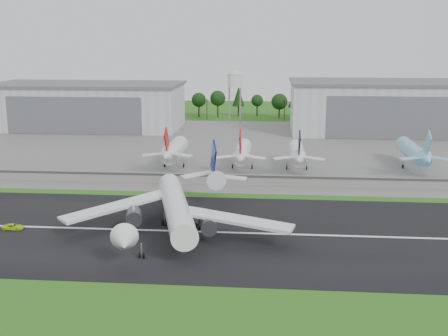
# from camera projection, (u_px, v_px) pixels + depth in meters

# --- Properties ---
(ground) EXTENTS (600.00, 600.00, 0.00)m
(ground) POSITION_uv_depth(u_px,v_px,m) (202.00, 247.00, 125.26)
(ground) COLOR #226016
(ground) RESTS_ON ground
(runway) EXTENTS (320.00, 60.00, 0.10)m
(runway) POSITION_uv_depth(u_px,v_px,m) (207.00, 232.00, 134.95)
(runway) COLOR black
(runway) RESTS_ON ground
(runway_centerline) EXTENTS (220.00, 1.00, 0.02)m
(runway_centerline) POSITION_uv_depth(u_px,v_px,m) (207.00, 232.00, 134.94)
(runway_centerline) COLOR white
(runway_centerline) RESTS_ON runway
(apron) EXTENTS (320.00, 150.00, 0.10)m
(apron) POSITION_uv_depth(u_px,v_px,m) (236.00, 146.00, 241.71)
(apron) COLOR slate
(apron) RESTS_ON ground
(blast_fence) EXTENTS (240.00, 0.61, 3.50)m
(blast_fence) POSITION_uv_depth(u_px,v_px,m) (223.00, 179.00, 178.22)
(blast_fence) COLOR gray
(blast_fence) RESTS_ON ground
(hangar_west) EXTENTS (97.00, 44.00, 23.20)m
(hangar_west) POSITION_uv_depth(u_px,v_px,m) (87.00, 106.00, 289.38)
(hangar_west) COLOR silver
(hangar_west) RESTS_ON ground
(hangar_east) EXTENTS (102.00, 47.00, 25.20)m
(hangar_east) POSITION_uv_depth(u_px,v_px,m) (394.00, 107.00, 276.21)
(hangar_east) COLOR silver
(hangar_east) RESTS_ON ground
(water_tower) EXTENTS (8.40, 8.40, 29.40)m
(water_tower) POSITION_uv_depth(u_px,v_px,m) (235.00, 78.00, 299.68)
(water_tower) COLOR #99999E
(water_tower) RESTS_ON ground
(utility_poles) EXTENTS (230.00, 3.00, 12.00)m
(utility_poles) POSITION_uv_depth(u_px,v_px,m) (245.00, 120.00, 319.37)
(utility_poles) COLOR black
(utility_poles) RESTS_ON ground
(treeline) EXTENTS (320.00, 16.00, 22.00)m
(treeline) POSITION_uv_depth(u_px,v_px,m) (247.00, 117.00, 333.93)
(treeline) COLOR black
(treeline) RESTS_ON ground
(main_airliner) EXTENTS (55.49, 58.56, 18.17)m
(main_airliner) POSITION_uv_depth(u_px,v_px,m) (175.00, 213.00, 134.07)
(main_airliner) COLOR white
(main_airliner) RESTS_ON runway
(ground_vehicle) EXTENTS (5.21, 2.60, 1.42)m
(ground_vehicle) POSITION_uv_depth(u_px,v_px,m) (13.00, 227.00, 136.38)
(ground_vehicle) COLOR #C0EF1C
(ground_vehicle) RESTS_ON runway
(parked_jet_red_a) EXTENTS (7.36, 31.29, 16.90)m
(parked_jet_red_a) POSITION_uv_depth(u_px,v_px,m) (173.00, 151.00, 199.80)
(parked_jet_red_a) COLOR silver
(parked_jet_red_a) RESTS_ON ground
(parked_jet_red_b) EXTENTS (7.36, 31.29, 16.57)m
(parked_jet_red_b) POSITION_uv_depth(u_px,v_px,m) (242.00, 153.00, 197.77)
(parked_jet_red_b) COLOR white
(parked_jet_red_b) RESTS_ON ground
(parked_jet_navy) EXTENTS (7.36, 31.29, 16.55)m
(parked_jet_navy) POSITION_uv_depth(u_px,v_px,m) (297.00, 154.00, 196.16)
(parked_jet_navy) COLOR white
(parked_jet_navy) RESTS_ON ground
(parked_jet_skyblue) EXTENTS (7.36, 37.29, 16.75)m
(parked_jet_skyblue) POSITION_uv_depth(u_px,v_px,m) (415.00, 153.00, 197.55)
(parked_jet_skyblue) COLOR #86C9E7
(parked_jet_skyblue) RESTS_ON ground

